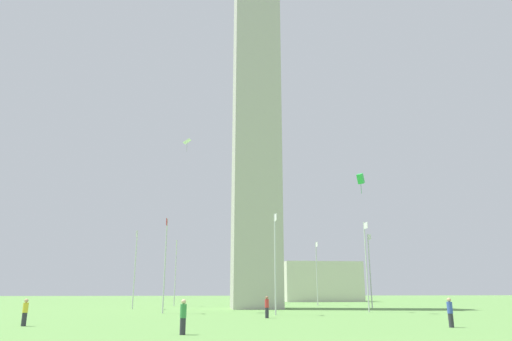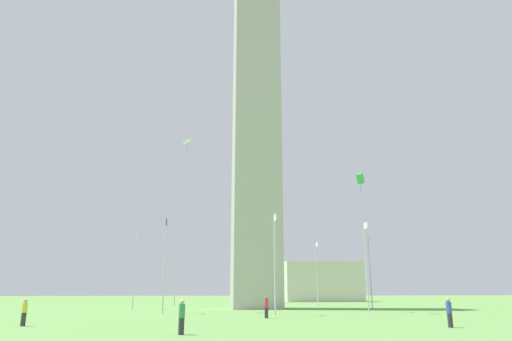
{
  "view_description": "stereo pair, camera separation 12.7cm",
  "coord_description": "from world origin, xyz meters",
  "px_view_note": "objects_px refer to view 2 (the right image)",
  "views": [
    {
      "loc": [
        56.26,
        -6.87,
        2.16
      ],
      "look_at": [
        0.0,
        0.0,
        17.16
      ],
      "focal_mm": 31.76,
      "sensor_mm": 36.0,
      "label": 1
    },
    {
      "loc": [
        56.27,
        -6.75,
        2.16
      ],
      "look_at": [
        0.0,
        0.0,
        17.16
      ],
      "focal_mm": 31.76,
      "sensor_mm": 36.0,
      "label": 2
    }
  ],
  "objects_px": {
    "flagpole_se": "(317,270)",
    "person_blue_shirt": "(449,313)",
    "flagpole_ne": "(366,262)",
    "person_green_shirt": "(182,317)",
    "flagpole_nw": "(165,260)",
    "flagpole_n": "(275,258)",
    "flagpole_s": "(245,271)",
    "person_yellow_shirt": "(24,312)",
    "person_red_shirt": "(266,307)",
    "flagpole_sw": "(176,270)",
    "flagpole_w": "(135,266)",
    "kite_white_diamond": "(187,142)",
    "obelisk_monument": "(256,101)",
    "flagpole_e": "(370,267)",
    "distant_building": "(310,282)",
    "kite_green_box": "(360,179)"
  },
  "relations": [
    {
      "from": "flagpole_nw",
      "to": "flagpole_n",
      "type": "bearing_deg",
      "value": 67.5
    },
    {
      "from": "person_blue_shirt",
      "to": "flagpole_n",
      "type": "bearing_deg",
      "value": -9.82
    },
    {
      "from": "flagpole_n",
      "to": "flagpole_nw",
      "type": "relative_size",
      "value": 1.0
    },
    {
      "from": "person_red_shirt",
      "to": "kite_green_box",
      "type": "bearing_deg",
      "value": -34.04
    },
    {
      "from": "person_yellow_shirt",
      "to": "flagpole_n",
      "type": "bearing_deg",
      "value": 3.98
    },
    {
      "from": "flagpole_e",
      "to": "kite_green_box",
      "type": "height_order",
      "value": "kite_green_box"
    },
    {
      "from": "flagpole_w",
      "to": "person_blue_shirt",
      "type": "xyz_separation_m",
      "value": [
        29.48,
        22.63,
        -4.12
      ]
    },
    {
      "from": "flagpole_e",
      "to": "kite_white_diamond",
      "type": "bearing_deg",
      "value": -69.67
    },
    {
      "from": "person_red_shirt",
      "to": "flagpole_n",
      "type": "bearing_deg",
      "value": 8.58
    },
    {
      "from": "flagpole_nw",
      "to": "person_blue_shirt",
      "type": "xyz_separation_m",
      "value": [
        19.22,
        18.38,
        -4.12
      ]
    },
    {
      "from": "kite_green_box",
      "to": "flagpole_se",
      "type": "bearing_deg",
      "value": 177.35
    },
    {
      "from": "obelisk_monument",
      "to": "flagpole_sw",
      "type": "relative_size",
      "value": 5.87
    },
    {
      "from": "person_red_shirt",
      "to": "person_yellow_shirt",
      "type": "distance_m",
      "value": 17.36
    },
    {
      "from": "flagpole_e",
      "to": "kite_white_diamond",
      "type": "xyz_separation_m",
      "value": [
        8.59,
        -23.17,
        12.88
      ]
    },
    {
      "from": "flagpole_nw",
      "to": "kite_white_diamond",
      "type": "height_order",
      "value": "kite_white_diamond"
    },
    {
      "from": "flagpole_sw",
      "to": "flagpole_nw",
      "type": "relative_size",
      "value": 1.0
    },
    {
      "from": "flagpole_ne",
      "to": "person_green_shirt",
      "type": "xyz_separation_m",
      "value": [
        21.84,
        -17.88,
        -4.12
      ]
    },
    {
      "from": "person_yellow_shirt",
      "to": "distant_building",
      "type": "bearing_deg",
      "value": 35.62
    },
    {
      "from": "flagpole_s",
      "to": "flagpole_sw",
      "type": "xyz_separation_m",
      "value": [
        4.25,
        -10.26,
        0.0
      ]
    },
    {
      "from": "person_red_shirt",
      "to": "kite_green_box",
      "type": "xyz_separation_m",
      "value": [
        -5.93,
        10.62,
        12.33
      ]
    },
    {
      "from": "flagpole_ne",
      "to": "person_red_shirt",
      "type": "relative_size",
      "value": 5.42
    },
    {
      "from": "obelisk_monument",
      "to": "flagpole_nw",
      "type": "distance_m",
      "value": 26.25
    },
    {
      "from": "obelisk_monument",
      "to": "flagpole_nw",
      "type": "bearing_deg",
      "value": -44.85
    },
    {
      "from": "flagpole_n",
      "to": "distant_building",
      "type": "bearing_deg",
      "value": 163.62
    },
    {
      "from": "flagpole_n",
      "to": "kite_white_diamond",
      "type": "xyz_separation_m",
      "value": [
        -5.92,
        -8.66,
        12.88
      ]
    },
    {
      "from": "kite_white_diamond",
      "to": "distant_building",
      "type": "distance_m",
      "value": 59.33
    },
    {
      "from": "flagpole_s",
      "to": "flagpole_nw",
      "type": "bearing_deg",
      "value": -22.5
    },
    {
      "from": "flagpole_n",
      "to": "person_yellow_shirt",
      "type": "distance_m",
      "value": 21.02
    },
    {
      "from": "flagpole_ne",
      "to": "flagpole_sw",
      "type": "relative_size",
      "value": 1.0
    },
    {
      "from": "flagpole_ne",
      "to": "distant_building",
      "type": "xyz_separation_m",
      "value": [
        -53.32,
        6.65,
        -1.21
      ]
    },
    {
      "from": "flagpole_ne",
      "to": "flagpole_w",
      "type": "bearing_deg",
      "value": -112.5
    },
    {
      "from": "obelisk_monument",
      "to": "distant_building",
      "type": "bearing_deg",
      "value": 158.53
    },
    {
      "from": "kite_white_diamond",
      "to": "flagpole_sw",
      "type": "bearing_deg",
      "value": -175.16
    },
    {
      "from": "flagpole_se",
      "to": "kite_green_box",
      "type": "height_order",
      "value": "kite_green_box"
    },
    {
      "from": "flagpole_se",
      "to": "distant_building",
      "type": "xyz_separation_m",
      "value": [
        -32.79,
        6.65,
        -1.21
      ]
    },
    {
      "from": "flagpole_n",
      "to": "kite_green_box",
      "type": "bearing_deg",
      "value": 99.69
    },
    {
      "from": "flagpole_w",
      "to": "kite_white_diamond",
      "type": "height_order",
      "value": "kite_white_diamond"
    },
    {
      "from": "flagpole_e",
      "to": "person_blue_shirt",
      "type": "xyz_separation_m",
      "value": [
        29.48,
        -6.39,
        -4.12
      ]
    },
    {
      "from": "flagpole_e",
      "to": "person_green_shirt",
      "type": "distance_m",
      "value": 39.21
    },
    {
      "from": "flagpole_e",
      "to": "flagpole_nw",
      "type": "xyz_separation_m",
      "value": [
        10.26,
        -24.77,
        0.0
      ]
    },
    {
      "from": "flagpole_e",
      "to": "flagpole_s",
      "type": "bearing_deg",
      "value": -135.0
    },
    {
      "from": "flagpole_sw",
      "to": "kite_green_box",
      "type": "xyz_separation_m",
      "value": [
        23.2,
        19.45,
        8.19
      ]
    },
    {
      "from": "flagpole_sw",
      "to": "flagpole_w",
      "type": "relative_size",
      "value": 1.0
    },
    {
      "from": "flagpole_n",
      "to": "person_blue_shirt",
      "type": "distance_m",
      "value": 17.52
    },
    {
      "from": "flagpole_se",
      "to": "person_blue_shirt",
      "type": "distance_m",
      "value": 40.01
    },
    {
      "from": "flagpole_s",
      "to": "person_yellow_shirt",
      "type": "xyz_separation_m",
      "value": [
        39.82,
        -17.55,
        -4.16
      ]
    },
    {
      "from": "flagpole_sw",
      "to": "flagpole_n",
      "type": "bearing_deg",
      "value": 22.5
    },
    {
      "from": "flagpole_e",
      "to": "person_yellow_shirt",
      "type": "xyz_separation_m",
      "value": [
        25.31,
        -32.06,
        -4.16
      ]
    },
    {
      "from": "flagpole_sw",
      "to": "person_green_shirt",
      "type": "distance_m",
      "value": 42.64
    },
    {
      "from": "distant_building",
      "to": "flagpole_e",
      "type": "bearing_deg",
      "value": -3.2
    }
  ]
}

